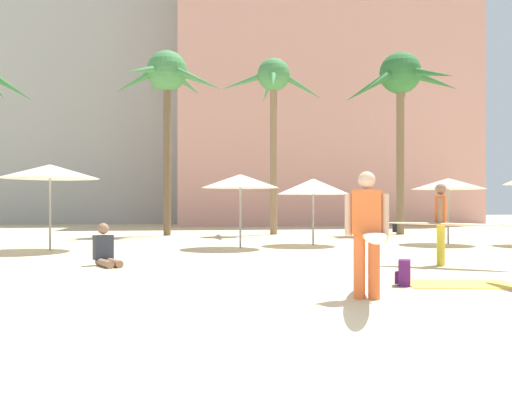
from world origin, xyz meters
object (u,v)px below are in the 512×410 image
palm_tree_far_left (273,89)px  person_near_left (105,251)px  cafe_umbrella_5 (240,181)px  backpack (404,273)px  cafe_umbrella_3 (50,172)px  palm_tree_left (401,83)px  person_mid_left (370,231)px  palm_tree_center (167,80)px  person_far_left (443,222)px  cafe_umbrella_1 (448,184)px  cafe_umbrella_4 (313,186)px  beach_towel (460,284)px

palm_tree_far_left → person_near_left: (-5.77, -11.67, -6.09)m
cafe_umbrella_5 → backpack: bearing=-78.1°
palm_tree_far_left → cafe_umbrella_3: bearing=-136.3°
palm_tree_left → palm_tree_far_left: bearing=172.2°
backpack → person_near_left: 6.31m
palm_tree_left → cafe_umbrella_5: bearing=-140.1°
person_mid_left → palm_tree_left: bearing=176.4°
palm_tree_center → person_mid_left: bearing=-80.0°
person_far_left → person_mid_left: person_mid_left is taller
palm_tree_center → palm_tree_far_left: bearing=1.4°
palm_tree_far_left → person_far_left: 14.01m
palm_tree_left → person_mid_left: 18.36m
person_near_left → person_mid_left: bearing=15.0°
palm_tree_far_left → palm_tree_left: size_ratio=0.96×
cafe_umbrella_3 → person_near_left: (2.03, -4.22, -1.93)m
cafe_umbrella_1 → cafe_umbrella_3: 12.45m
palm_tree_left → cafe_umbrella_4: (-5.47, -5.80, -4.80)m
palm_tree_far_left → cafe_umbrella_1: palm_tree_far_left is taller
palm_tree_far_left → palm_tree_center: (-4.59, -0.11, 0.20)m
palm_tree_far_left → palm_tree_center: palm_tree_center is taller
backpack → person_mid_left: 1.77m
cafe_umbrella_1 → cafe_umbrella_5: bearing=-175.1°
person_far_left → person_mid_left: bearing=-98.2°
palm_tree_left → palm_tree_center: size_ratio=1.02×
person_far_left → palm_tree_left: bearing=101.0°
person_mid_left → beach_towel: bearing=142.3°
palm_tree_left → cafe_umbrella_1: (-0.95, -6.04, -4.69)m
palm_tree_left → beach_towel: 16.94m
cafe_umbrella_4 → backpack: bearing=-95.0°
cafe_umbrella_3 → person_far_left: cafe_umbrella_3 is taller
palm_tree_center → backpack: 17.01m
palm_tree_left → person_mid_left: size_ratio=2.85×
cafe_umbrella_5 → palm_tree_left: bearing=39.9°
palm_tree_far_left → person_far_left: size_ratio=3.12×
palm_tree_far_left → beach_towel: size_ratio=4.47×
cafe_umbrella_3 → cafe_umbrella_4: size_ratio=1.18×
palm_tree_center → backpack: palm_tree_center is taller
palm_tree_far_left → palm_tree_center: 4.60m
palm_tree_far_left → beach_towel: (0.30, -15.40, -6.40)m
cafe_umbrella_3 → person_mid_left: cafe_umbrella_3 is taller
person_far_left → cafe_umbrella_4: bearing=131.4°
palm_tree_far_left → person_far_left: (1.33, -12.83, -5.46)m
cafe_umbrella_3 → palm_tree_left: bearing=26.6°
beach_towel → cafe_umbrella_4: bearing=91.2°
backpack → person_mid_left: bearing=76.0°
cafe_umbrella_3 → palm_tree_center: bearing=66.3°
beach_towel → person_far_left: 2.93m
backpack → beach_towel: bearing=-155.7°
palm_tree_left → person_far_left: bearing=-109.4°
cafe_umbrella_3 → beach_towel: size_ratio=1.59×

